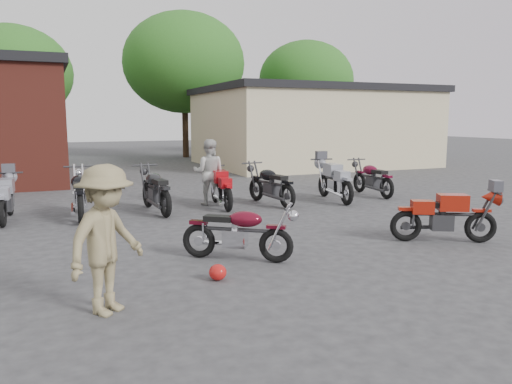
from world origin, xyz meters
name	(u,v)px	position (x,y,z in m)	size (l,w,h in m)	color
ground	(298,261)	(0.00, 0.00, 0.00)	(90.00, 90.00, 0.00)	#2F2F31
stucco_building	(310,129)	(8.50, 15.00, 1.75)	(10.00, 8.00, 3.50)	tan
tree_1	(14,90)	(-5.00, 22.00, 3.70)	(5.92, 5.92, 7.40)	#205616
tree_2	(184,82)	(4.00, 22.00, 4.40)	(7.04, 7.04, 8.80)	#205616
tree_3	(306,95)	(12.00, 22.00, 3.80)	(6.08, 6.08, 7.60)	#205616
vintage_motorcycle	(239,229)	(-0.87, 0.39, 0.52)	(1.78, 0.59, 1.03)	#540A19
sportbike	(446,214)	(3.06, 0.03, 0.54)	(1.85, 0.61, 1.07)	#A31C0D
helmet	(218,272)	(-1.51, -0.43, 0.12)	(0.25, 0.25, 0.23)	#AB1412
person_light	(209,172)	(0.28, 5.62, 0.87)	(0.84, 0.66, 1.73)	#B3B3AF
person_tan	(107,240)	(-3.06, -1.06, 0.88)	(1.13, 0.65, 1.75)	#837651
row_bike_1	(6,196)	(-4.53, 5.35, 0.56)	(1.93, 0.64, 1.12)	#9293A0
row_bike_2	(80,191)	(-2.99, 5.10, 0.62)	(2.14, 0.71, 1.24)	black
row_bike_3	(155,187)	(-1.25, 5.11, 0.61)	(2.09, 0.69, 1.21)	black
row_bike_4	(221,185)	(0.46, 5.18, 0.56)	(1.93, 0.64, 1.12)	#B20E16
row_bike_5	(270,183)	(1.78, 5.02, 0.59)	(2.03, 0.67, 1.17)	black
row_bike_6	(334,179)	(3.69, 4.91, 0.61)	(2.11, 0.70, 1.22)	#9A9DA8
row_bike_7	(372,176)	(5.23, 5.30, 0.57)	(1.95, 0.65, 1.13)	#580B23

